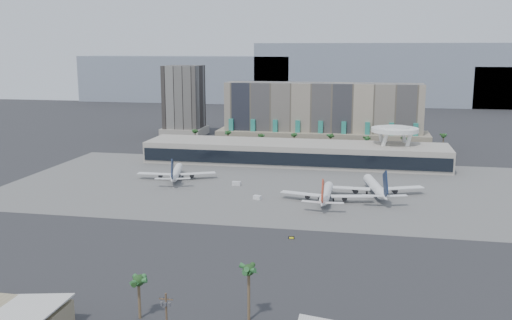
% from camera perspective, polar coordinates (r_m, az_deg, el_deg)
% --- Properties ---
extents(ground, '(900.00, 900.00, 0.00)m').
position_cam_1_polar(ground, '(220.12, 0.20, -5.95)').
color(ground, '#232326').
rests_on(ground, ground).
extents(apron_pad, '(260.00, 130.00, 0.06)m').
position_cam_1_polar(apron_pad, '(272.39, 2.40, -2.60)').
color(apron_pad, '#5B5B59').
rests_on(apron_pad, ground).
extents(mountain_ridge, '(680.00, 60.00, 70.00)m').
position_cam_1_polar(mountain_ridge, '(677.57, 10.22, 8.03)').
color(mountain_ridge, gray).
rests_on(mountain_ridge, ground).
extents(hotel, '(140.00, 30.00, 42.00)m').
position_cam_1_polar(hotel, '(385.14, 6.63, 3.93)').
color(hotel, tan).
rests_on(hotel, ground).
extents(office_tower, '(30.00, 30.00, 52.00)m').
position_cam_1_polar(office_tower, '(430.41, -7.20, 5.49)').
color(office_tower, black).
rests_on(office_tower, ground).
extents(terminal, '(170.00, 32.50, 14.50)m').
position_cam_1_polar(terminal, '(324.18, 3.90, 0.78)').
color(terminal, '#B5AC9F').
rests_on(terminal, ground).
extents(saucer_structure, '(26.00, 26.00, 21.89)m').
position_cam_1_polar(saucer_structure, '(326.21, 13.70, 2.68)').
color(saucer_structure, white).
rests_on(saucer_structure, ground).
extents(palm_row, '(157.80, 2.80, 13.10)m').
position_cam_1_polar(palm_row, '(357.24, 5.74, 2.36)').
color(palm_row, brown).
rests_on(palm_row, ground).
extents(utility_pole, '(3.20, 0.85, 12.00)m').
position_cam_1_polar(utility_pole, '(131.46, -8.96, -14.97)').
color(utility_pole, '#4C3826').
rests_on(utility_pole, ground).
extents(airliner_left, '(38.51, 40.01, 14.02)m').
position_cam_1_polar(airliner_left, '(287.05, -7.99, -1.27)').
color(airliner_left, white).
rests_on(airliner_left, ground).
extents(airliner_centre, '(39.82, 40.96, 14.15)m').
position_cam_1_polar(airliner_centre, '(245.14, 7.02, -3.38)').
color(airliner_centre, white).
rests_on(airliner_centre, ground).
extents(airliner_right, '(43.58, 45.28, 15.78)m').
position_cam_1_polar(airliner_right, '(259.03, 11.84, -2.65)').
color(airliner_right, white).
rests_on(airliner_right, ground).
extents(service_vehicle_a, '(4.03, 1.98, 1.97)m').
position_cam_1_polar(service_vehicle_a, '(272.89, -1.97, -2.36)').
color(service_vehicle_a, silver).
rests_on(service_vehicle_a, ground).
extents(service_vehicle_b, '(3.84, 2.94, 1.74)m').
position_cam_1_polar(service_vehicle_b, '(247.98, 0.13, -3.77)').
color(service_vehicle_b, silver).
rests_on(service_vehicle_b, ground).
extents(taxiway_sign, '(2.08, 0.50, 0.94)m').
position_cam_1_polar(taxiway_sign, '(198.54, 3.57, -7.76)').
color(taxiway_sign, black).
rests_on(taxiway_sign, ground).
extents(near_palm_a, '(6.00, 6.00, 11.17)m').
position_cam_1_polar(near_palm_a, '(143.38, -11.65, -12.25)').
color(near_palm_a, brown).
rests_on(near_palm_a, ground).
extents(near_palm_b, '(6.00, 6.00, 14.36)m').
position_cam_1_polar(near_palm_b, '(138.26, -0.73, -11.50)').
color(near_palm_b, brown).
rests_on(near_palm_b, ground).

